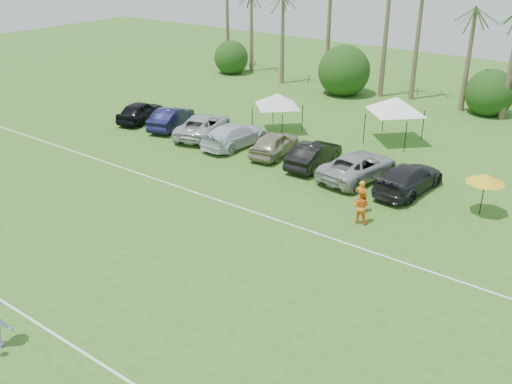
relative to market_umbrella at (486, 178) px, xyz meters
The scene contains 18 objects.
field_lines 16.94m from the market_umbrella, 130.91° to the right, with size 80.00×12.10×0.01m.
palm_tree_4 23.55m from the market_umbrella, 131.00° to the left, with size 2.40×2.40×8.90m.
bush_tree_0 35.15m from the market_umbrella, 148.66° to the left, with size 4.00×4.00×4.00m.
bush_tree_1 24.98m from the market_umbrella, 132.95° to the left, with size 4.00×4.00×4.00m.
bush_tree_2 18.96m from the market_umbrella, 105.35° to the left, with size 4.00×4.00×4.00m.
sideline_player_a 6.13m from the market_umbrella, 145.72° to the right, with size 0.63×0.41×1.72m, color orange.
sideline_player_b 6.40m from the market_umbrella, 134.77° to the right, with size 0.86×0.67×1.77m, color orange.
canopy_tent_left 16.45m from the market_umbrella, 163.55° to the left, with size 3.97×3.97×3.22m.
canopy_tent_right 11.16m from the market_umbrella, 137.46° to the left, with size 4.50×4.50×3.64m.
market_umbrella is the anchor object (origin of this frame).
parked_car_0 25.41m from the market_umbrella, behind, with size 1.80×4.48×1.53m, color black.
parked_car_1 22.37m from the market_umbrella, behind, with size 1.62×4.63×1.53m, color #0F1034.
parked_car_2 19.34m from the market_umbrella, behind, with size 2.53×5.49×1.53m, color #B9BABB.
parked_car_3 16.30m from the market_umbrella, behind, with size 2.14×5.26×1.53m, color silver.
parked_car_4 13.28m from the market_umbrella, behind, with size 1.80×4.48×1.53m, color gray.
parked_car_5 10.25m from the market_umbrella, behind, with size 1.62×4.63×1.53m, color black.
parked_car_6 7.24m from the market_umbrella, behind, with size 2.53×5.49×1.53m, color #A1A1A2.
parked_car_7 4.28m from the market_umbrella, behind, with size 2.14×5.26×1.53m, color black.
Camera 1 is at (17.41, -6.76, 13.07)m, focal length 40.00 mm.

